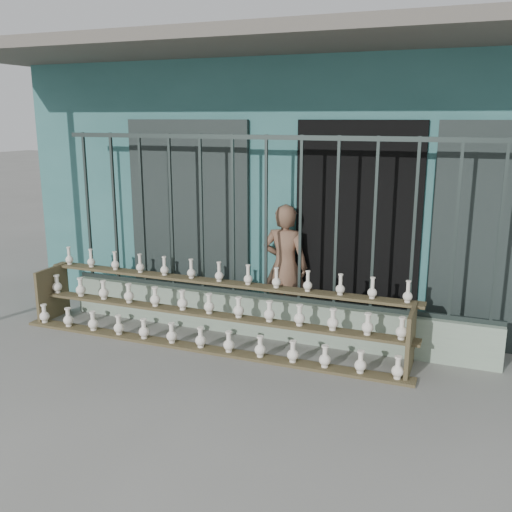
% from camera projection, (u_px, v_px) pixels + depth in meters
% --- Properties ---
extents(ground, '(60.00, 60.00, 0.00)m').
position_uv_depth(ground, '(217.00, 383.00, 5.34)').
color(ground, slate).
extents(workshop_building, '(7.40, 6.60, 3.21)m').
position_uv_depth(workshop_building, '(333.00, 171.00, 8.78)').
color(workshop_building, '#316968').
rests_on(workshop_building, ground).
extents(parapet_wall, '(5.00, 0.20, 0.45)m').
position_uv_depth(parapet_wall, '(266.00, 316.00, 6.47)').
color(parapet_wall, '#8AA18A').
rests_on(parapet_wall, ground).
extents(security_fence, '(5.00, 0.04, 1.80)m').
position_uv_depth(security_fence, '(266.00, 219.00, 6.20)').
color(security_fence, '#283330').
rests_on(security_fence, parapet_wall).
extents(shelf_rack, '(4.50, 0.68, 0.85)m').
position_uv_depth(shelf_rack, '(209.00, 311.00, 6.24)').
color(shelf_rack, brown).
rests_on(shelf_rack, ground).
extents(elderly_woman, '(0.54, 0.36, 1.47)m').
position_uv_depth(elderly_woman, '(285.00, 267.00, 6.62)').
color(elderly_woman, brown).
rests_on(elderly_woman, ground).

